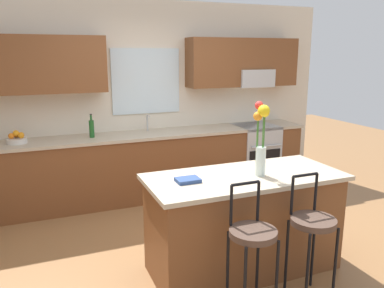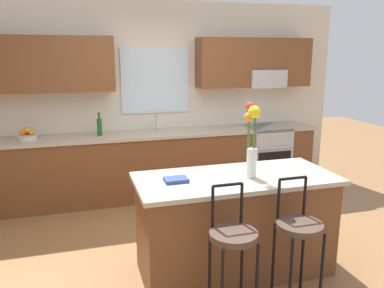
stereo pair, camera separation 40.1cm
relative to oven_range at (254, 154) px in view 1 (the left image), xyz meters
The scene contains 12 objects.
ground_plane 2.37m from the oven_range, 133.85° to the right, with size 14.00×14.00×0.00m, color olive.
back_wall_assembly 1.92m from the oven_range, 168.90° to the left, with size 5.60×0.50×2.70m.
counter_run 1.61m from the oven_range, behind, with size 4.56×0.64×0.92m.
sink_faucet 1.76m from the oven_range, behind, with size 0.02×0.13×0.23m.
oven_range is the anchor object (origin of this frame).
kitchen_island 2.53m from the oven_range, 123.12° to the right, with size 1.79×0.80×0.92m.
bar_stool_near 3.20m from the oven_range, 121.25° to the right, with size 0.36×0.36×1.04m.
bar_stool_middle 2.95m from the oven_range, 112.07° to the right, with size 0.36×0.36×1.04m.
flower_vase 2.66m from the oven_range, 120.20° to the right, with size 0.14×0.16×0.66m.
cookbook 2.89m from the oven_range, 132.53° to the right, with size 0.20×0.15×0.03m, color navy.
fruit_bowl_oranges 3.36m from the oven_range, behind, with size 0.24×0.24×0.16m.
bottle_olive_oil 2.50m from the oven_range, behind, with size 0.06×0.06×0.31m.
Camera 1 is at (-1.47, -3.36, 1.99)m, focal length 36.45 mm.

